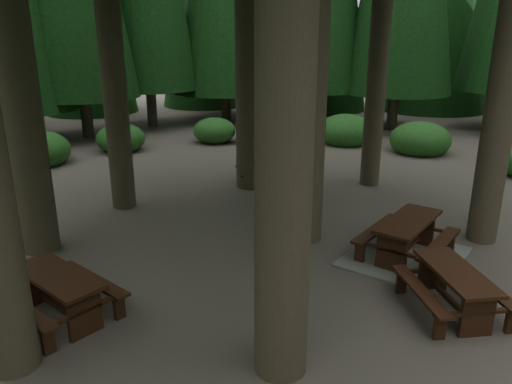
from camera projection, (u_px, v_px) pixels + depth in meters
ground at (284, 250)px, 11.22m from camera, size 80.00×80.00×0.00m
picnic_table_a at (406, 244)px, 10.72m from camera, size 3.07×2.74×0.89m
picnic_table_b at (59, 289)px, 8.41m from camera, size 1.86×2.16×0.83m
picnic_table_d at (263, 168)px, 15.97m from camera, size 2.13×2.00×0.73m
picnic_table_e at (455, 284)px, 8.61m from camera, size 2.24×2.36×0.80m
shrub_ring at (285, 217)px, 12.07m from camera, size 23.86×24.64×1.49m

